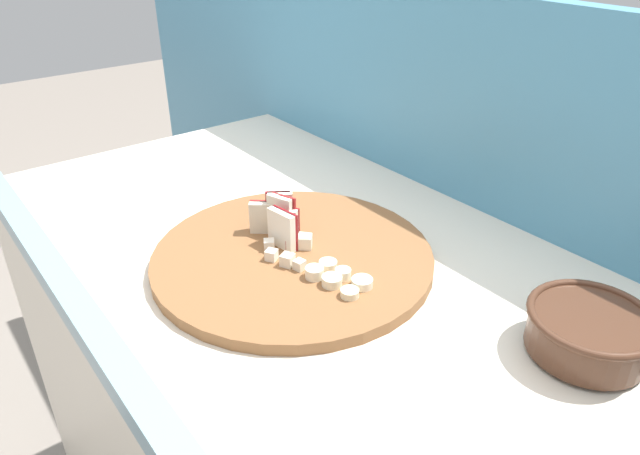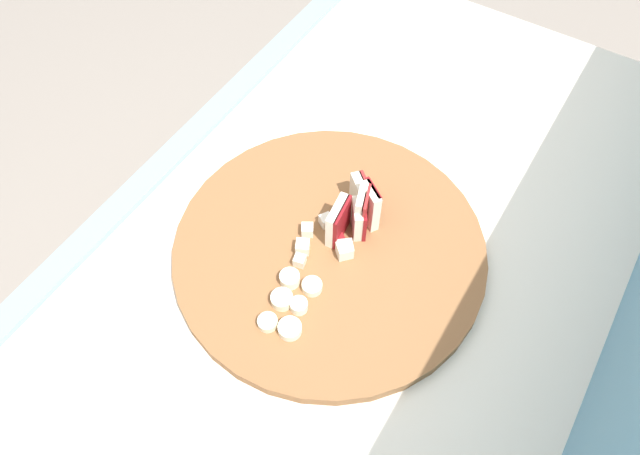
{
  "view_description": "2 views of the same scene",
  "coord_description": "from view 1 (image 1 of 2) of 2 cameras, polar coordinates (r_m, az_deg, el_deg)",
  "views": [
    {
      "loc": [
        0.67,
        -0.45,
        1.38
      ],
      "look_at": [
        0.08,
        0.01,
        0.97
      ],
      "focal_mm": 32.65,
      "sensor_mm": 36.0,
      "label": 1
    },
    {
      "loc": [
        0.43,
        0.2,
        1.61
      ],
      "look_at": [
        0.05,
        -0.04,
        0.96
      ],
      "focal_mm": 34.0,
      "sensor_mm": 36.0,
      "label": 2
    }
  ],
  "objects": [
    {
      "name": "tiled_countertop",
      "position": [
        1.23,
        -2.8,
        -19.92
      ],
      "size": [
        1.13,
        0.68,
        0.91
      ],
      "color": "silver",
      "rests_on": "ground"
    },
    {
      "name": "cutting_board",
      "position": [
        0.88,
        -2.68,
        -2.93
      ],
      "size": [
        0.42,
        0.42,
        0.02
      ],
      "primitive_type": "cylinder",
      "color": "brown",
      "rests_on": "tiled_countertop"
    },
    {
      "name": "apple_dice_pile",
      "position": [
        0.87,
        -2.67,
        -2.01
      ],
      "size": [
        0.09,
        0.09,
        0.02
      ],
      "color": "beige",
      "rests_on": "cutting_board"
    },
    {
      "name": "ceramic_bowl",
      "position": [
        0.77,
        24.84,
        -9.16
      ],
      "size": [
        0.15,
        0.15,
        0.06
      ],
      "color": "#4C2D1E",
      "rests_on": "tiled_countertop"
    },
    {
      "name": "banana_slice_rows",
      "position": [
        0.81,
        1.75,
        -4.9
      ],
      "size": [
        0.1,
        0.07,
        0.02
      ],
      "color": "white",
      "rests_on": "cutting_board"
    },
    {
      "name": "tile_backsplash",
      "position": [
        1.29,
        10.22,
        -6.98
      ],
      "size": [
        2.4,
        0.04,
        1.26
      ],
      "primitive_type": "cube",
      "color": "#4C8EB2",
      "rests_on": "ground"
    },
    {
      "name": "apple_wedge_fan",
      "position": [
        0.91,
        -4.12,
        0.8
      ],
      "size": [
        0.1,
        0.07,
        0.07
      ],
      "color": "maroon",
      "rests_on": "cutting_board"
    }
  ]
}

